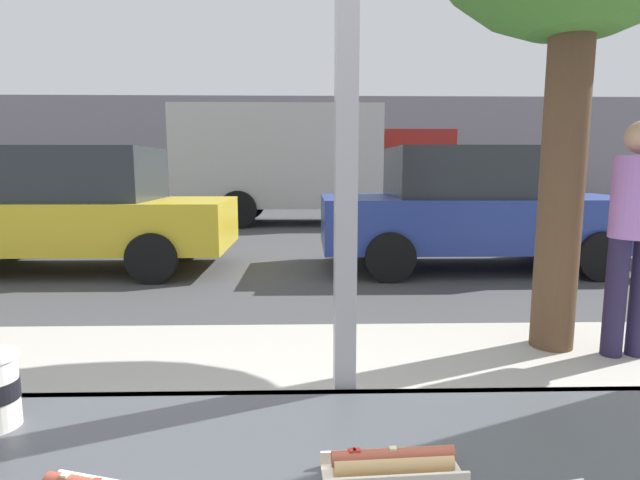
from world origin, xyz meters
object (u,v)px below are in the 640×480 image
object	(u,v)px
parked_car_blue	(474,208)
pedestrian	(635,224)
box_truck	(307,161)
parked_car_yellow	(72,209)
hotdog_tray_near	(393,464)

from	to	relation	value
parked_car_blue	pedestrian	world-z (taller)	pedestrian
parked_car_blue	box_truck	xyz separation A→B (m)	(-2.39, 5.96, 0.74)
parked_car_yellow	pedestrian	world-z (taller)	pedestrian
parked_car_yellow	pedestrian	size ratio (longest dim) A/B	2.71
parked_car_yellow	parked_car_blue	bearing A→B (deg)	0.00
parked_car_yellow	parked_car_blue	world-z (taller)	parked_car_blue
box_truck	pedestrian	size ratio (longest dim) A/B	4.20
hotdog_tray_near	parked_car_blue	bearing A→B (deg)	70.39
parked_car_yellow	box_truck	world-z (taller)	box_truck
parked_car_blue	parked_car_yellow	bearing A→B (deg)	-180.00
box_truck	pedestrian	world-z (taller)	box_truck
parked_car_blue	pedestrian	bearing A→B (deg)	-92.13
hotdog_tray_near	box_truck	size ratio (longest dim) A/B	0.04
parked_car_yellow	box_truck	size ratio (longest dim) A/B	0.64
parked_car_yellow	parked_car_blue	size ratio (longest dim) A/B	1.01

